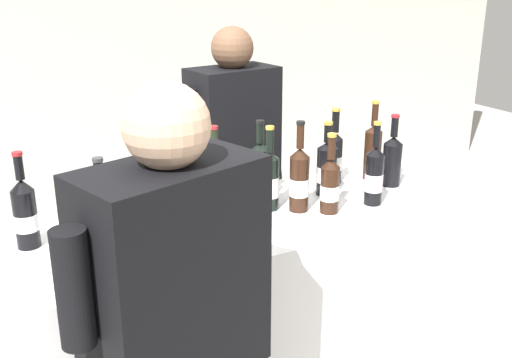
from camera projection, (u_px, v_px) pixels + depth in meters
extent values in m
cube|color=beige|center=(80.00, 39.00, 4.29)|extent=(8.00, 0.10, 2.80)
cube|color=white|center=(244.00, 331.00, 2.42)|extent=(2.09, 0.64, 0.99)
cylinder|color=black|center=(270.00, 184.00, 2.32)|extent=(0.07, 0.07, 0.21)
cone|color=black|center=(270.00, 156.00, 2.28)|extent=(0.07, 0.07, 0.03)
cylinder|color=black|center=(270.00, 141.00, 2.26)|extent=(0.03, 0.03, 0.09)
cylinder|color=#B79333|center=(270.00, 128.00, 2.25)|extent=(0.03, 0.03, 0.01)
cylinder|color=silver|center=(270.00, 187.00, 2.32)|extent=(0.07, 0.07, 0.08)
cylinder|color=black|center=(26.00, 219.00, 2.00)|extent=(0.08, 0.08, 0.20)
cone|color=black|center=(21.00, 185.00, 1.96)|extent=(0.08, 0.08, 0.04)
cylinder|color=black|center=(19.00, 167.00, 1.94)|extent=(0.03, 0.03, 0.08)
cylinder|color=maroon|center=(17.00, 154.00, 1.93)|extent=(0.03, 0.03, 0.01)
cylinder|color=silver|center=(26.00, 222.00, 2.00)|extent=(0.08, 0.08, 0.06)
cylinder|color=black|center=(299.00, 184.00, 2.31)|extent=(0.08, 0.08, 0.22)
cone|color=black|center=(300.00, 153.00, 2.26)|extent=(0.08, 0.08, 0.04)
cylinder|color=black|center=(300.00, 136.00, 2.24)|extent=(0.03, 0.03, 0.09)
cylinder|color=black|center=(301.00, 123.00, 2.23)|extent=(0.03, 0.03, 0.01)
cylinder|color=silver|center=(299.00, 187.00, 2.31)|extent=(0.08, 0.08, 0.07)
cylinder|color=black|center=(260.00, 175.00, 2.41)|extent=(0.08, 0.08, 0.21)
cone|color=black|center=(260.00, 146.00, 2.37)|extent=(0.08, 0.08, 0.03)
cylinder|color=black|center=(260.00, 133.00, 2.35)|extent=(0.03, 0.03, 0.08)
cylinder|color=black|center=(260.00, 122.00, 2.34)|extent=(0.03, 0.03, 0.01)
cylinder|color=black|center=(104.00, 226.00, 1.97)|extent=(0.07, 0.07, 0.19)
cone|color=black|center=(101.00, 195.00, 1.93)|extent=(0.07, 0.07, 0.03)
cylinder|color=black|center=(99.00, 176.00, 1.91)|extent=(0.03, 0.03, 0.10)
cylinder|color=#333338|center=(98.00, 160.00, 1.89)|extent=(0.04, 0.04, 0.01)
cylinder|color=black|center=(326.00, 172.00, 2.48)|extent=(0.08, 0.08, 0.20)
cone|color=black|center=(327.00, 145.00, 2.44)|extent=(0.08, 0.08, 0.03)
cylinder|color=black|center=(328.00, 133.00, 2.42)|extent=(0.03, 0.03, 0.07)
cylinder|color=#B79333|center=(328.00, 123.00, 2.41)|extent=(0.04, 0.04, 0.01)
cylinder|color=silver|center=(326.00, 174.00, 2.48)|extent=(0.08, 0.08, 0.07)
cylinder|color=black|center=(330.00, 190.00, 2.29)|extent=(0.07, 0.07, 0.18)
cone|color=black|center=(331.00, 163.00, 2.26)|extent=(0.07, 0.07, 0.03)
cylinder|color=black|center=(332.00, 148.00, 2.24)|extent=(0.03, 0.03, 0.09)
cylinder|color=#B79333|center=(332.00, 135.00, 2.22)|extent=(0.03, 0.03, 0.01)
cylinder|color=silver|center=(330.00, 192.00, 2.30)|extent=(0.07, 0.07, 0.06)
cylinder|color=black|center=(334.00, 161.00, 2.62)|extent=(0.07, 0.07, 0.19)
cone|color=black|center=(335.00, 136.00, 2.59)|extent=(0.07, 0.07, 0.03)
cylinder|color=black|center=(336.00, 122.00, 2.57)|extent=(0.03, 0.03, 0.09)
cylinder|color=#B79333|center=(336.00, 110.00, 2.55)|extent=(0.04, 0.04, 0.01)
cylinder|color=silver|center=(334.00, 163.00, 2.63)|extent=(0.07, 0.07, 0.06)
cylinder|color=black|center=(374.00, 180.00, 2.37)|extent=(0.07, 0.07, 0.20)
cone|color=black|center=(376.00, 151.00, 2.33)|extent=(0.07, 0.07, 0.03)
cylinder|color=black|center=(377.00, 136.00, 2.31)|extent=(0.03, 0.03, 0.09)
cylinder|color=#B79333|center=(378.00, 123.00, 2.30)|extent=(0.03, 0.03, 0.01)
cylinder|color=silver|center=(374.00, 182.00, 2.38)|extent=(0.07, 0.07, 0.07)
cylinder|color=black|center=(215.00, 186.00, 2.31)|extent=(0.08, 0.08, 0.20)
cone|color=black|center=(214.00, 157.00, 2.27)|extent=(0.08, 0.08, 0.03)
cylinder|color=black|center=(214.00, 141.00, 2.25)|extent=(0.03, 0.03, 0.09)
cylinder|color=maroon|center=(214.00, 128.00, 2.23)|extent=(0.03, 0.03, 0.01)
cylinder|color=silver|center=(215.00, 188.00, 2.31)|extent=(0.08, 0.08, 0.08)
cylinder|color=black|center=(372.00, 155.00, 2.66)|extent=(0.08, 0.08, 0.22)
cone|color=black|center=(374.00, 129.00, 2.62)|extent=(0.08, 0.08, 0.03)
cylinder|color=black|center=(375.00, 115.00, 2.60)|extent=(0.03, 0.03, 0.10)
cylinder|color=#B79333|center=(376.00, 102.00, 2.58)|extent=(0.03, 0.03, 0.01)
cylinder|color=black|center=(392.00, 165.00, 2.58)|extent=(0.08, 0.08, 0.18)
cone|color=black|center=(394.00, 140.00, 2.55)|extent=(0.08, 0.08, 0.03)
cylinder|color=black|center=(395.00, 127.00, 2.53)|extent=(0.03, 0.03, 0.08)
cylinder|color=maroon|center=(396.00, 116.00, 2.51)|extent=(0.03, 0.03, 0.01)
cylinder|color=silver|center=(231.00, 225.00, 2.19)|extent=(0.08, 0.08, 0.00)
cylinder|color=silver|center=(231.00, 212.00, 2.18)|extent=(0.01, 0.01, 0.10)
ellipsoid|color=silver|center=(230.00, 187.00, 2.15)|extent=(0.07, 0.07, 0.11)
ellipsoid|color=maroon|center=(230.00, 192.00, 2.15)|extent=(0.05, 0.05, 0.04)
cube|color=black|center=(235.00, 260.00, 3.14)|extent=(0.40, 0.29, 0.87)
cube|color=black|center=(233.00, 127.00, 2.90)|extent=(0.44, 0.30, 0.57)
sphere|color=brown|center=(232.00, 48.00, 2.78)|extent=(0.20, 0.20, 0.20)
cylinder|color=black|center=(274.00, 106.00, 3.01)|extent=(0.08, 0.08, 0.28)
cylinder|color=black|center=(188.00, 120.00, 2.74)|extent=(0.08, 0.08, 0.28)
cube|color=black|center=(174.00, 276.00, 1.51)|extent=(0.51, 0.36, 0.59)
sphere|color=#D8AD8C|center=(166.00, 126.00, 1.38)|extent=(0.21, 0.21, 0.21)
cylinder|color=black|center=(74.00, 289.00, 1.30)|extent=(0.08, 0.08, 0.28)
cylinder|color=black|center=(251.00, 220.00, 1.66)|extent=(0.08, 0.08, 0.28)
cylinder|color=brown|center=(240.00, 265.00, 3.68)|extent=(0.38, 0.38, 0.31)
sphere|color=#2D6B33|center=(232.00, 130.00, 3.33)|extent=(0.44, 0.44, 0.44)
sphere|color=#2D6B33|center=(234.00, 148.00, 3.38)|extent=(0.37, 0.37, 0.37)
sphere|color=#2D6B33|center=(239.00, 112.00, 3.48)|extent=(0.41, 0.41, 0.41)
sphere|color=#2D6B33|center=(245.00, 176.00, 3.53)|extent=(0.44, 0.44, 0.44)
sphere|color=#2D6B33|center=(244.00, 125.00, 3.43)|extent=(0.30, 0.30, 0.30)
sphere|color=#2D6B33|center=(221.00, 132.00, 3.37)|extent=(0.42, 0.42, 0.42)
cylinder|color=#4C3823|center=(239.00, 196.00, 3.53)|extent=(0.05, 0.05, 0.60)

